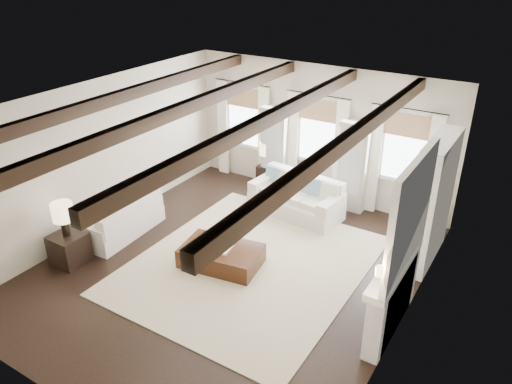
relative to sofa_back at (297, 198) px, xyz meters
The scene contains 15 objects.
ground 2.69m from the sofa_back, 91.30° to the right, with size 7.50×7.50×0.00m, color black.
room_shell 2.43m from the sofa_back, 68.74° to the right, with size 6.54×7.54×3.22m.
area_rug 2.39m from the sofa_back, 85.01° to the right, with size 4.07×4.78×0.02m, color beige.
sofa_back is the anchor object (origin of this frame).
sofa_left 3.88m from the sofa_back, 133.99° to the right, with size 0.95×1.90×0.80m.
ottoman 2.66m from the sofa_back, 95.58° to the right, with size 1.49×0.93×0.39m, color black.
tray 2.70m from the sofa_back, 96.33° to the right, with size 0.50×0.38×0.04m, color white.
book_lower 2.70m from the sofa_back, 97.97° to the right, with size 0.26×0.20×0.04m, color #262628.
book_upper 2.68m from the sofa_back, 96.87° to the right, with size 0.22×0.17×0.03m, color beige.
side_table_front 4.97m from the sofa_back, 124.37° to the right, with size 0.61×0.61×0.61m, color black.
lamp_front 5.02m from the sofa_back, 124.37° to the right, with size 0.40×0.40×0.68m.
side_table_back 1.55m from the sofa_back, 148.18° to the left, with size 0.39×0.39×0.59m, color black.
lamp_back 1.68m from the sofa_back, 148.18° to the left, with size 0.35×0.35×0.61m.
candlestick_near 3.95m from the sofa_back, 44.04° to the right, with size 0.16×0.16×0.78m.
candlestick_far 3.84m from the sofa_back, 42.35° to the right, with size 0.16×0.16×0.78m.
Camera 1 is at (4.61, -6.44, 5.56)m, focal length 35.00 mm.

